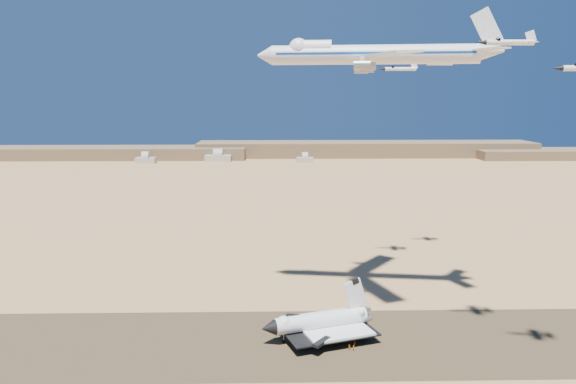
{
  "coord_description": "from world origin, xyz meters",
  "views": [
    {
      "loc": [
        6.03,
        -163.21,
        75.29
      ],
      "look_at": [
        9.96,
        8.0,
        45.85
      ],
      "focal_mm": 35.0,
      "sensor_mm": 36.0,
      "label": 1
    }
  ],
  "objects_px": {
    "crew_a": "(354,348)",
    "chase_jet_f": "(439,64)",
    "crew_c": "(349,348)",
    "chase_jet_a": "(508,42)",
    "crew_b": "(355,344)",
    "shuttle": "(320,323)",
    "chase_jet_e": "(400,69)",
    "carrier_747": "(366,54)"
  },
  "relations": [
    {
      "from": "carrier_747",
      "to": "chase_jet_f",
      "type": "xyz_separation_m",
      "value": [
        42.41,
        60.1,
        0.29
      ]
    },
    {
      "from": "carrier_747",
      "to": "chase_jet_f",
      "type": "distance_m",
      "value": 73.56
    },
    {
      "from": "carrier_747",
      "to": "crew_c",
      "type": "bearing_deg",
      "value": -95.27
    },
    {
      "from": "chase_jet_a",
      "to": "chase_jet_f",
      "type": "xyz_separation_m",
      "value": [
        10.09,
        100.88,
        -0.13
      ]
    },
    {
      "from": "chase_jet_e",
      "to": "chase_jet_f",
      "type": "xyz_separation_m",
      "value": [
        21.27,
        16.64,
        3.08
      ]
    },
    {
      "from": "shuttle",
      "to": "crew_c",
      "type": "xyz_separation_m",
      "value": [
        8.16,
        -9.69,
        -3.87
      ]
    },
    {
      "from": "chase_jet_f",
      "to": "crew_b",
      "type": "bearing_deg",
      "value": -116.24
    },
    {
      "from": "crew_b",
      "to": "crew_c",
      "type": "bearing_deg",
      "value": 123.68
    },
    {
      "from": "shuttle",
      "to": "chase_jet_f",
      "type": "distance_m",
      "value": 137.88
    },
    {
      "from": "shuttle",
      "to": "carrier_747",
      "type": "xyz_separation_m",
      "value": [
        17.73,
        30.6,
        84.38
      ]
    },
    {
      "from": "crew_b",
      "to": "chase_jet_f",
      "type": "distance_m",
      "value": 140.85
    },
    {
      "from": "chase_jet_e",
      "to": "crew_b",
      "type": "bearing_deg",
      "value": -103.1
    },
    {
      "from": "crew_b",
      "to": "carrier_747",
      "type": "bearing_deg",
      "value": -33.37
    },
    {
      "from": "crew_a",
      "to": "crew_c",
      "type": "bearing_deg",
      "value": 65.68
    },
    {
      "from": "crew_a",
      "to": "chase_jet_f",
      "type": "xyz_separation_m",
      "value": [
        50.72,
        100.53,
        88.59
      ]
    },
    {
      "from": "crew_a",
      "to": "crew_c",
      "type": "xyz_separation_m",
      "value": [
        -1.26,
        0.14,
        0.06
      ]
    },
    {
      "from": "carrier_747",
      "to": "crew_b",
      "type": "relative_size",
      "value": 49.51
    },
    {
      "from": "shuttle",
      "to": "crew_c",
      "type": "height_order",
      "value": "shuttle"
    },
    {
      "from": "chase_jet_a",
      "to": "chase_jet_e",
      "type": "bearing_deg",
      "value": 97.22
    },
    {
      "from": "carrier_747",
      "to": "chase_jet_f",
      "type": "relative_size",
      "value": 5.56
    },
    {
      "from": "crew_c",
      "to": "chase_jet_f",
      "type": "height_order",
      "value": "chase_jet_f"
    },
    {
      "from": "crew_b",
      "to": "chase_jet_e",
      "type": "bearing_deg",
      "value": -41.51
    },
    {
      "from": "crew_a",
      "to": "crew_c",
      "type": "relative_size",
      "value": 0.94
    },
    {
      "from": "carrier_747",
      "to": "crew_b",
      "type": "distance_m",
      "value": 96.21
    },
    {
      "from": "chase_jet_e",
      "to": "chase_jet_f",
      "type": "relative_size",
      "value": 1.08
    },
    {
      "from": "chase_jet_f",
      "to": "carrier_747",
      "type": "bearing_deg",
      "value": -124.3
    },
    {
      "from": "shuttle",
      "to": "chase_jet_a",
      "type": "distance_m",
      "value": 98.99
    },
    {
      "from": "chase_jet_a",
      "to": "chase_jet_e",
      "type": "distance_m",
      "value": 85.03
    },
    {
      "from": "shuttle",
      "to": "crew_a",
      "type": "bearing_deg",
      "value": -64.77
    },
    {
      "from": "chase_jet_a",
      "to": "chase_jet_f",
      "type": "bearing_deg",
      "value": 83.96
    },
    {
      "from": "crew_c",
      "to": "chase_jet_f",
      "type": "relative_size",
      "value": 0.13
    },
    {
      "from": "shuttle",
      "to": "chase_jet_a",
      "type": "bearing_deg",
      "value": -30.05
    },
    {
      "from": "crew_c",
      "to": "chase_jet_f",
      "type": "bearing_deg",
      "value": -55.61
    },
    {
      "from": "shuttle",
      "to": "carrier_747",
      "type": "distance_m",
      "value": 91.49
    },
    {
      "from": "crew_a",
      "to": "crew_b",
      "type": "bearing_deg",
      "value": -31.76
    },
    {
      "from": "chase_jet_a",
      "to": "crew_a",
      "type": "bearing_deg",
      "value": 179.17
    },
    {
      "from": "crew_a",
      "to": "chase_jet_f",
      "type": "relative_size",
      "value": 0.12
    },
    {
      "from": "crew_a",
      "to": "chase_jet_f",
      "type": "height_order",
      "value": "chase_jet_f"
    },
    {
      "from": "carrier_747",
      "to": "crew_c",
      "type": "distance_m",
      "value": 97.48
    },
    {
      "from": "shuttle",
      "to": "chase_jet_a",
      "type": "xyz_separation_m",
      "value": [
        50.05,
        -10.18,
        84.8
      ]
    },
    {
      "from": "chase_jet_a",
      "to": "chase_jet_e",
      "type": "height_order",
      "value": "chase_jet_a"
    },
    {
      "from": "chase_jet_a",
      "to": "chase_jet_f",
      "type": "height_order",
      "value": "chase_jet_a"
    }
  ]
}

